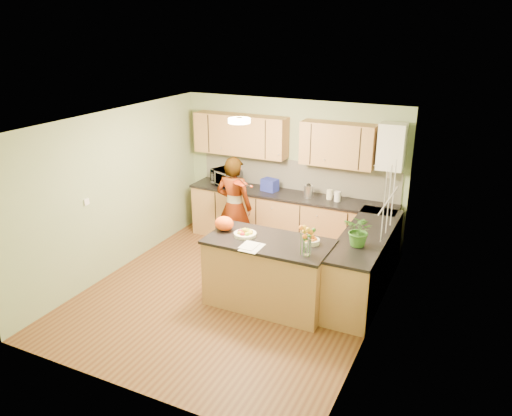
% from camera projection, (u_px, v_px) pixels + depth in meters
% --- Properties ---
extents(floor, '(4.50, 4.50, 0.00)m').
position_uv_depth(floor, '(232.00, 294.00, 7.21)').
color(floor, '#573018').
rests_on(floor, ground).
extents(ceiling, '(4.00, 4.50, 0.02)m').
position_uv_depth(ceiling, '(228.00, 121.00, 6.34)').
color(ceiling, white).
rests_on(ceiling, wall_back).
extents(wall_back, '(4.00, 0.02, 2.50)m').
position_uv_depth(wall_back, '(291.00, 172.00, 8.68)').
color(wall_back, '#8BA274').
rests_on(wall_back, floor).
extents(wall_front, '(4.00, 0.02, 2.50)m').
position_uv_depth(wall_front, '(121.00, 287.00, 4.87)').
color(wall_front, '#8BA274').
rests_on(wall_front, floor).
extents(wall_left, '(0.02, 4.50, 2.50)m').
position_uv_depth(wall_left, '(114.00, 193.00, 7.58)').
color(wall_left, '#8BA274').
rests_on(wall_left, floor).
extents(wall_right, '(0.02, 4.50, 2.50)m').
position_uv_depth(wall_right, '(377.00, 239.00, 5.97)').
color(wall_right, '#8BA274').
rests_on(wall_right, floor).
extents(back_counter, '(3.64, 0.62, 0.94)m').
position_uv_depth(back_counter, '(289.00, 220.00, 8.66)').
color(back_counter, '#A26C41').
rests_on(back_counter, floor).
extents(right_counter, '(0.62, 2.24, 0.94)m').
position_uv_depth(right_counter, '(365.00, 263.00, 7.08)').
color(right_counter, '#A26C41').
rests_on(right_counter, floor).
extents(splashback, '(3.60, 0.02, 0.52)m').
position_uv_depth(splashback, '(296.00, 175.00, 8.65)').
color(splashback, silver).
rests_on(splashback, back_counter).
extents(upper_cabinets, '(3.20, 0.34, 0.70)m').
position_uv_depth(upper_cabinets, '(279.00, 139.00, 8.40)').
color(upper_cabinets, '#A26C41').
rests_on(upper_cabinets, wall_back).
extents(boiler, '(0.40, 0.30, 0.86)m').
position_uv_depth(boiler, '(392.00, 147.00, 7.63)').
color(boiler, white).
rests_on(boiler, wall_back).
extents(window_right, '(0.01, 1.30, 1.05)m').
position_uv_depth(window_right, '(389.00, 200.00, 6.38)').
color(window_right, white).
rests_on(window_right, wall_right).
extents(light_switch, '(0.02, 0.09, 0.09)m').
position_uv_depth(light_switch, '(87.00, 202.00, 7.05)').
color(light_switch, white).
rests_on(light_switch, wall_left).
extents(ceiling_lamp, '(0.30, 0.30, 0.07)m').
position_uv_depth(ceiling_lamp, '(239.00, 121.00, 6.61)').
color(ceiling_lamp, '#FFEABF').
rests_on(ceiling_lamp, ceiling).
extents(peninsula_island, '(1.67, 0.86, 0.96)m').
position_uv_depth(peninsula_island, '(268.00, 272.00, 6.80)').
color(peninsula_island, '#A26C41').
rests_on(peninsula_island, floor).
extents(fruit_dish, '(0.31, 0.31, 0.11)m').
position_uv_depth(fruit_dish, '(245.00, 233.00, 6.76)').
color(fruit_dish, '#F6EEC5').
rests_on(fruit_dish, peninsula_island).
extents(orange_bowl, '(0.21, 0.21, 0.12)m').
position_uv_depth(orange_bowl, '(312.00, 240.00, 6.52)').
color(orange_bowl, '#F6EEC5').
rests_on(orange_bowl, peninsula_island).
extents(flower_vase, '(0.25, 0.25, 0.46)m').
position_uv_depth(flower_vase, '(307.00, 231.00, 6.13)').
color(flower_vase, silver).
rests_on(flower_vase, peninsula_island).
extents(orange_bag, '(0.34, 0.32, 0.21)m').
position_uv_depth(orange_bag, '(224.00, 224.00, 6.92)').
color(orange_bag, '#FA5514').
rests_on(orange_bag, peninsula_island).
extents(papers, '(0.24, 0.33, 0.01)m').
position_uv_depth(papers, '(252.00, 247.00, 6.42)').
color(papers, white).
rests_on(papers, peninsula_island).
extents(violinist, '(0.63, 0.42, 1.70)m').
position_uv_depth(violinist, '(234.00, 207.00, 8.15)').
color(violinist, '#DC9D86').
rests_on(violinist, floor).
extents(violin, '(0.60, 0.52, 0.15)m').
position_uv_depth(violin, '(238.00, 183.00, 7.71)').
color(violin, '#4B0904').
rests_on(violin, violinist).
extents(microwave, '(0.60, 0.51, 0.28)m').
position_uv_depth(microwave, '(226.00, 177.00, 8.93)').
color(microwave, white).
rests_on(microwave, back_counter).
extents(blue_box, '(0.30, 0.25, 0.21)m').
position_uv_depth(blue_box, '(270.00, 185.00, 8.63)').
color(blue_box, '#212C98').
rests_on(blue_box, back_counter).
extents(kettle, '(0.15, 0.15, 0.28)m').
position_uv_depth(kettle, '(308.00, 191.00, 8.31)').
color(kettle, silver).
rests_on(kettle, back_counter).
extents(jar_cream, '(0.14, 0.14, 0.16)m').
position_uv_depth(jar_cream, '(330.00, 194.00, 8.23)').
color(jar_cream, '#F6EEC5').
rests_on(jar_cream, back_counter).
extents(jar_white, '(0.12, 0.12, 0.17)m').
position_uv_depth(jar_white, '(337.00, 196.00, 8.13)').
color(jar_white, white).
rests_on(jar_white, back_counter).
extents(potted_plant, '(0.47, 0.43, 0.44)m').
position_uv_depth(potted_plant, '(360.00, 230.00, 6.44)').
color(potted_plant, '#376E24').
rests_on(potted_plant, right_counter).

